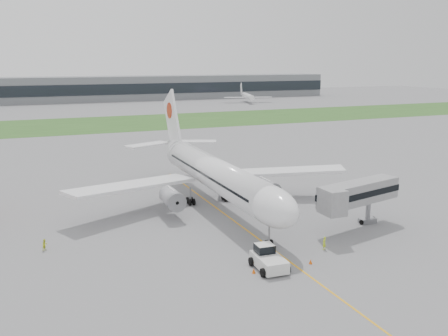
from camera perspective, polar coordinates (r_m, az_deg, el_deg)
name	(u,v)px	position (r m, az deg, el deg)	size (l,w,h in m)	color
ground	(224,214)	(78.05, 0.05, -5.27)	(600.00, 600.00, 0.00)	slate
apron_markings	(237,223)	(73.68, 1.54, -6.35)	(70.00, 70.00, 0.04)	#F0A414
grass_strip	(102,124)	(192.35, -13.77, 4.91)	(600.00, 50.00, 0.02)	#2C541F
terminal_building	(71,89)	(300.46, -17.12, 8.59)	(320.00, 22.30, 14.00)	slate
airliner	(213,172)	(80.94, -1.26, -0.48)	(48.13, 53.95, 17.88)	white
pushback_tug	(268,258)	(58.43, 5.03, -10.26)	(3.59, 5.13, 2.56)	silver
jet_bridge	(355,194)	(72.04, 14.77, -2.92)	(14.75, 7.46, 6.95)	#949496
safety_cone_left	(254,271)	(57.35, 3.42, -11.64)	(0.43, 0.43, 0.59)	#E8570C
safety_cone_right	(311,262)	(60.53, 9.87, -10.49)	(0.43, 0.43, 0.59)	#E8570C
ground_crew_near	(324,243)	(64.98, 11.38, -8.41)	(0.62, 0.40, 1.69)	#C2E225
ground_crew_far	(45,245)	(67.31, -19.79, -8.26)	(0.73, 0.57, 1.50)	#D2E225
distant_aircraft_right	(248,103)	(281.68, 2.74, 7.48)	(26.82, 23.66, 10.25)	white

